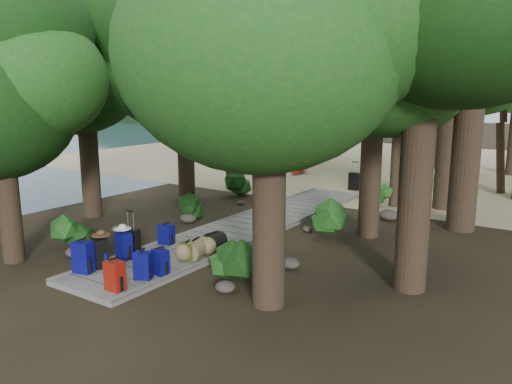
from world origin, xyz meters
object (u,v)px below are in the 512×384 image
Objects in this scene: sun_lounger at (445,182)px; duffel_right_black at (212,242)px; lone_suitcase_on_sand at (355,181)px; kayak at (299,170)px; backpack_left_d at (166,233)px; duffel_right_khaki at (196,249)px; backpack_right_d at (188,251)px; suitcase_on_boardwalk at (132,242)px; backpack_left_c at (124,244)px; backpack_right_b at (143,264)px; backpack_right_c at (160,261)px; backpack_left_a at (83,255)px; backpack_left_b at (100,251)px; backpack_right_a at (115,274)px.

duffel_right_black is at bearing -111.94° from sun_lounger.
kayak is (-3.85, 2.36, -0.19)m from lone_suitcase_on_sand.
duffel_right_khaki is (1.36, -0.43, -0.06)m from backpack_left_d.
backpack_right_d is 0.71× the size of duffel_right_black.
backpack_left_d is at bearing -157.33° from duffel_right_black.
duffel_right_khaki is at bearing 19.86° from suitcase_on_boardwalk.
backpack_left_c reaches higher than backpack_right_b.
kayak is at bearing 123.53° from duffel_right_black.
suitcase_on_boardwalk is at bearing 178.79° from backpack_right_d.
backpack_left_a is at bearing -138.22° from backpack_right_c.
duffel_right_khaki is at bearing 72.65° from backpack_left_b.
duffel_right_black is (1.35, 2.25, -0.15)m from backpack_left_b.
backpack_right_a is 1.07× the size of suitcase_on_boardwalk.
backpack_right_c is at bearing 38.67° from backpack_left_b.
backpack_right_a is at bearing -106.88° from backpack_right_d.
backpack_right_a is 0.31× the size of sun_lounger.
kayak is at bearing 95.56° from backpack_left_d.
backpack_left_b is at bearing -91.86° from lone_suitcase_on_sand.
backpack_left_b is 0.23× the size of kayak.
backpack_right_d is 0.72× the size of duffel_right_khaki.
backpack_right_a reaches higher than backpack_right_d.
kayak is (-4.21, 12.89, -0.18)m from backpack_right_d.
backpack_left_c is 1.09× the size of backpack_right_b.
backpack_left_a is at bearing -91.68° from lone_suitcase_on_sand.
suitcase_on_boardwalk is (-1.46, -0.63, 0.08)m from duffel_right_khaki.
backpack_right_a reaches higher than backpack_right_b.
suitcase_on_boardwalk is at bearing -171.53° from duffel_right_khaki.
backpack_left_d is 2.43m from backpack_right_b.
backpack_right_a reaches higher than lone_suitcase_on_sand.
backpack_left_b reaches higher than suitcase_on_boardwalk.
duffel_right_khaki is (0.06, 2.35, -0.10)m from backpack_right_a.
kayak is (-2.77, 13.26, -0.25)m from suitcase_on_boardwalk.
backpack_right_d is 0.23× the size of sun_lounger.
backpack_left_b is 2.63m from duffel_right_black.
kayak is at bearing 124.47° from backpack_left_b.
backpack_left_b is 1.04× the size of lone_suitcase_on_sand.
backpack_left_a is 1.11× the size of duffel_right_black.
backpack_left_a is at bearing 176.07° from backpack_right_b.
backpack_left_a reaches higher than duffel_right_black.
backpack_right_d is at bearing 66.48° from backpack_right_b.
backpack_left_c reaches higher than duffel_right_khaki.
backpack_right_c is 1.24× the size of backpack_right_d.
backpack_left_b is 1.51m from backpack_right_c.
backpack_left_b is 1.94m from backpack_right_d.
suitcase_on_boardwalk is at bearing -77.25° from kayak.
backpack_right_b is at bearing -38.29° from suitcase_on_boardwalk.
backpack_left_c is 1.90m from backpack_right_a.
backpack_left_a reaches higher than kayak.
backpack_left_c is 1.15× the size of backpack_right_c.
kayak is (-2.88, 12.21, -0.22)m from backpack_left_d.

